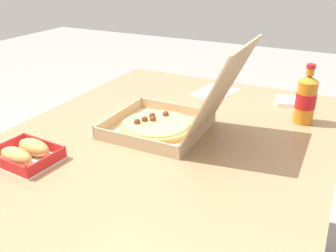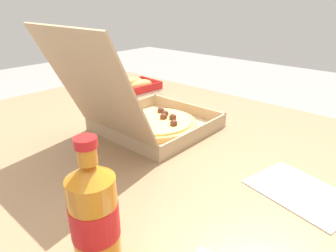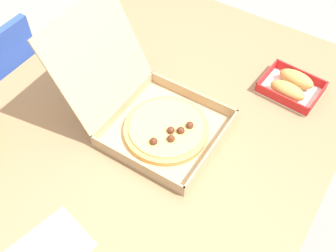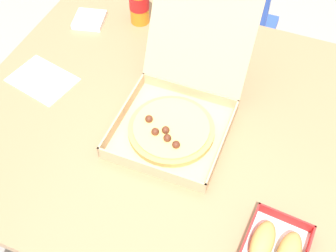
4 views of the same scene
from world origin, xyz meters
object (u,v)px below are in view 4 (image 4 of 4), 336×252
Objects in this scene: bread_side_box at (275,249)px; paper_menu at (42,80)px; chair at (226,34)px; pizza_box_open at (177,111)px; napkin_pile at (89,20)px; cola_bottle at (139,0)px.

bread_side_box reaches higher than paper_menu.
chair is 1.77× the size of pizza_box_open.
chair is 0.86m from pizza_box_open.
napkin_pile is (-0.48, 0.33, -0.04)m from pizza_box_open.
cola_bottle is 1.07× the size of paper_menu.
pizza_box_open is (0.05, -0.79, 0.33)m from chair.
pizza_box_open is 2.23× the size of paper_menu.
napkin_pile is at bearing 102.76° from paper_menu.
paper_menu is 0.33m from napkin_pile.
chair is at bearing 93.70° from pizza_box_open.
cola_bottle is (-0.68, 0.71, 0.07)m from bread_side_box.
bread_side_box is 0.99m from cola_bottle.
cola_bottle is at bearing 79.44° from paper_menu.
pizza_box_open is 0.48m from paper_menu.
bread_side_box is 0.90× the size of cola_bottle.
paper_menu is at bearing 179.90° from pizza_box_open.
cola_bottle is 0.46m from paper_menu.
napkin_pile is (-0.18, -0.08, -0.08)m from cola_bottle.
pizza_box_open is 0.59m from napkin_pile.
chair reaches higher than napkin_pile.
cola_bottle reaches higher than napkin_pile.
chair reaches higher than paper_menu.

